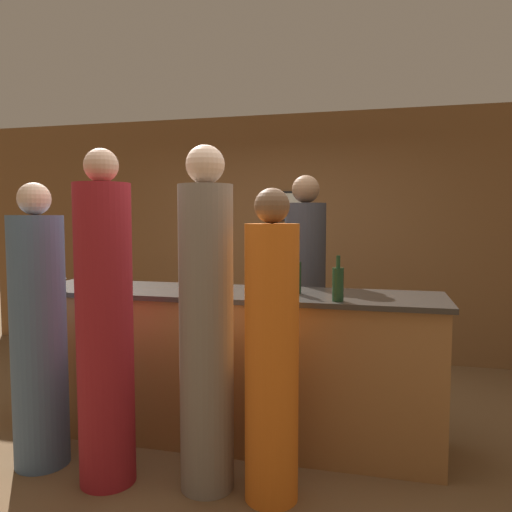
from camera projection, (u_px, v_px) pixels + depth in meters
ground_plane at (229, 436)px, 3.68m from camera, size 14.00×14.00×0.00m
back_wall at (288, 236)px, 5.82m from camera, size 8.00×0.08×2.80m
bar_counter at (229, 364)px, 3.64m from camera, size 3.02×0.71×1.09m
bartender at (305, 300)px, 4.18m from camera, size 0.34×0.34×1.96m
guest_0 at (272, 356)px, 2.81m from camera, size 0.31×0.31×1.78m
guest_1 at (39, 336)px, 3.22m from camera, size 0.35×0.35×1.84m
guest_2 at (105, 329)px, 2.99m from camera, size 0.34×0.34×2.02m
guest_3 at (206, 329)px, 2.92m from camera, size 0.32×0.32×2.03m
wine_bottle_0 at (296, 277)px, 3.48m from camera, size 0.07×0.07×0.30m
wine_bottle_1 at (338, 283)px, 3.16m from camera, size 0.07×0.07×0.29m
wine_glass_0 at (61, 275)px, 3.60m from camera, size 0.08×0.08×0.16m
wine_glass_1 at (188, 279)px, 3.39m from camera, size 0.07×0.07×0.14m
wine_glass_2 at (43, 274)px, 3.62m from camera, size 0.08×0.08×0.16m
wine_glass_3 at (188, 275)px, 3.57m from camera, size 0.07×0.07×0.16m
wine_glass_4 at (107, 272)px, 3.71m from camera, size 0.08×0.08×0.16m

